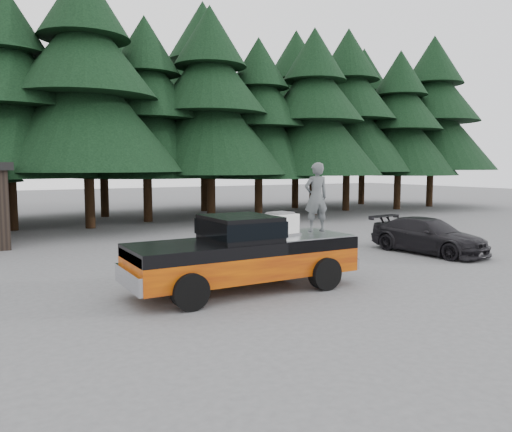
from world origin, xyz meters
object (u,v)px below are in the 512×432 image
man_on_bed (316,197)px  parked_car (428,236)px  pickup_truck (243,265)px  air_compressor (280,225)px

man_on_bed → parked_car: bearing=-158.6°
man_on_bed → parked_car: 6.38m
man_on_bed → pickup_truck: bearing=15.0°
pickup_truck → man_on_bed: man_on_bed is taller
man_on_bed → parked_car: man_on_bed is taller
pickup_truck → parked_car: (8.46, 1.50, -0.03)m
air_compressor → parked_car: bearing=-0.9°
air_compressor → parked_car: (7.29, 1.39, -0.96)m
man_on_bed → air_compressor: bearing=15.1°
pickup_truck → man_on_bed: (2.43, 0.23, 1.63)m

